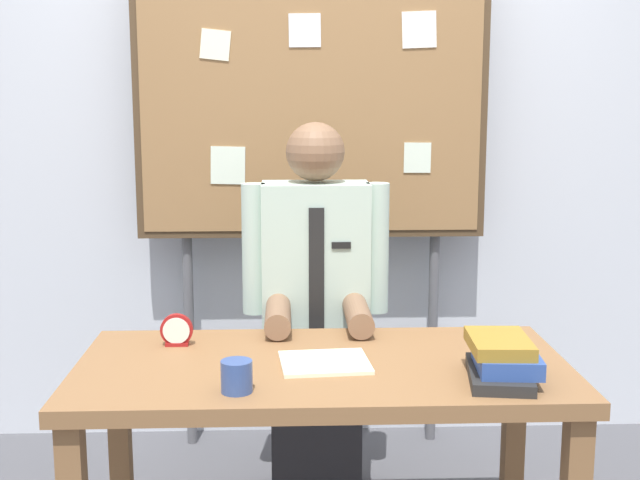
% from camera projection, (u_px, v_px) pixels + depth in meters
% --- Properties ---
extents(back_wall, '(6.40, 0.08, 2.70)m').
position_uv_depth(back_wall, '(310.00, 140.00, 3.72)').
color(back_wall, silver).
rests_on(back_wall, ground_plane).
extents(desk, '(1.51, 0.75, 0.74)m').
position_uv_depth(desk, '(322.00, 392.00, 2.58)').
color(desk, brown).
rests_on(desk, ground_plane).
extents(person, '(0.55, 0.56, 1.45)m').
position_uv_depth(person, '(316.00, 326.00, 3.17)').
color(person, '#2D2D33').
rests_on(person, ground_plane).
extents(bulletin_board, '(1.48, 0.09, 2.13)m').
position_uv_depth(bulletin_board, '(312.00, 103.00, 3.49)').
color(bulletin_board, '#4C3823').
rests_on(bulletin_board, ground_plane).
extents(book_stack, '(0.22, 0.32, 0.12)m').
position_uv_depth(book_stack, '(502.00, 360.00, 2.40)').
color(book_stack, '#262626').
rests_on(book_stack, desk).
extents(open_notebook, '(0.29, 0.25, 0.01)m').
position_uv_depth(open_notebook, '(325.00, 363.00, 2.54)').
color(open_notebook, '#F4EFCC').
rests_on(open_notebook, desk).
extents(desk_clock, '(0.11, 0.04, 0.11)m').
position_uv_depth(desk_clock, '(177.00, 331.00, 2.72)').
color(desk_clock, maroon).
rests_on(desk_clock, desk).
extents(coffee_mug, '(0.09, 0.09, 0.09)m').
position_uv_depth(coffee_mug, '(237.00, 376.00, 2.30)').
color(coffee_mug, '#334C8C').
rests_on(coffee_mug, desk).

